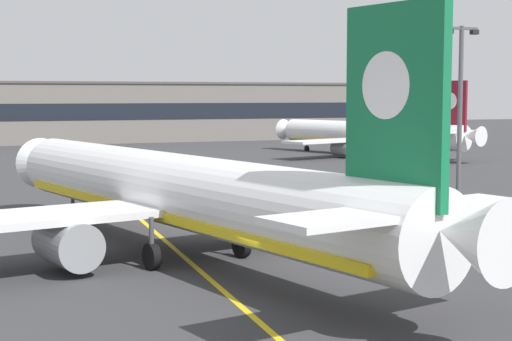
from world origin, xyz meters
TOP-DOWN VIEW (x-y plane):
  - ground_plane at (0.00, 0.00)m, footprint 400.00×400.00m
  - taxiway_centreline at (0.00, 30.00)m, footprint 10.18×179.75m
  - airliner_foreground at (-1.37, 8.83)m, footprint 32.23×41.00m
  - airliner_background at (42.04, 67.39)m, footprint 27.83×35.17m
  - apron_lamp_post at (16.51, 10.04)m, footprint 2.24×0.90m
  - safety_cone_by_nose_gear at (-0.45, 25.04)m, footprint 0.44×0.44m
  - terminal_building at (0.21, 113.87)m, footprint 144.45×12.40m

SIDE VIEW (x-z plane):
  - ground_plane at x=0.00m, z-range 0.00..0.00m
  - taxiway_centreline at x=0.00m, z-range 0.00..0.01m
  - safety_cone_by_nose_gear at x=-0.45m, z-range -0.02..0.53m
  - airliner_background at x=42.04m, z-range -2.14..8.03m
  - airliner_foreground at x=-1.37m, z-range -2.46..9.19m
  - terminal_building at x=0.21m, z-range 0.01..10.70m
  - apron_lamp_post at x=16.51m, z-range 0.30..12.85m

